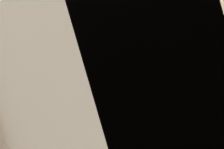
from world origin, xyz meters
TOP-DOWN VIEW (x-y plane):
  - wall_back at (0.00, 0.35)m, footprint 6.00×0.06m
  - desk at (0.31, -0.02)m, footprint 1.26×0.61m
  - book_stack_tall at (-0.14, 0.15)m, footprint 0.25×0.20m
  - book_stack_keyboard_riser at (-0.14, -0.09)m, footprint 0.25×0.19m
  - book_stack_side at (0.35, 0.08)m, footprint 0.23×0.20m
  - laptop at (-0.14, 0.21)m, footprint 0.32×0.28m
  - keyboard at (-0.14, -0.09)m, footprint 0.43×0.16m
  - computer_mouse at (0.25, -0.03)m, footprint 0.06×0.10m
  - mug at (-0.43, 0.04)m, footprint 0.11×0.07m
  - water_bottle at (0.49, -0.16)m, footprint 0.06×0.06m

SIDE VIEW (x-z plane):
  - desk at x=0.31m, z-range 0.03..0.77m
  - computer_mouse at x=0.25m, z-range 0.74..0.78m
  - book_stack_keyboard_riser at x=-0.14m, z-range 0.74..0.83m
  - mug at x=-0.43m, z-range 0.74..0.84m
  - keyboard at x=-0.14m, z-range 0.83..0.85m
  - book_stack_side at x=0.35m, z-range 0.74..0.95m
  - water_bottle at x=0.49m, z-range 0.74..0.97m
  - book_stack_tall at x=-0.14m, z-range 0.74..0.99m
  - laptop at x=-0.14m, z-range 0.93..1.15m
  - wall_back at x=0.00m, z-range 0.00..2.60m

